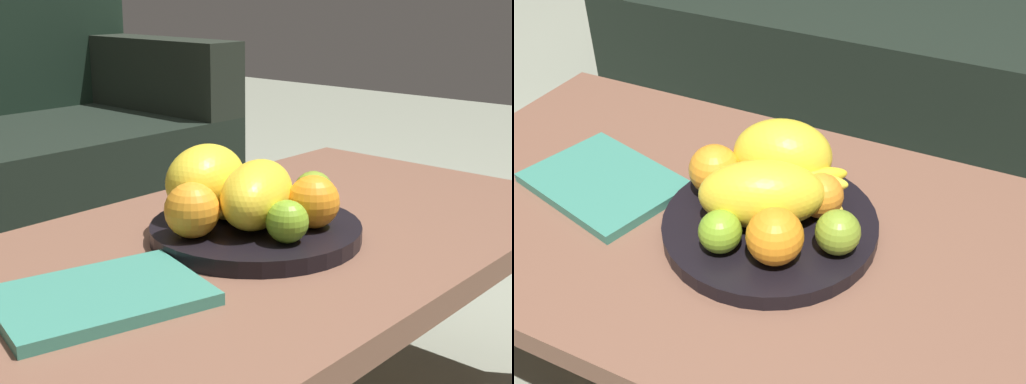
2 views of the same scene
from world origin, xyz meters
The scene contains 11 objects.
coffee_table centered at (0.00, 0.00, 0.35)m, with size 1.23×0.63×0.39m.
fruit_bowl centered at (0.01, 0.00, 0.40)m, with size 0.33×0.33×0.03m, color black.
melon_large_front centered at (0.00, -0.01, 0.47)m, with size 0.18×0.10×0.10m, color yellow.
melon_smaller_beside centered at (-0.01, 0.09, 0.47)m, with size 0.16×0.11×0.11m, color yellow.
orange_front centered at (0.05, -0.08, 0.46)m, with size 0.08×0.08×0.08m, color orange.
orange_left centered at (0.07, 0.04, 0.45)m, with size 0.07×0.07×0.07m, color orange.
orange_right centered at (-0.10, 0.03, 0.46)m, with size 0.08×0.08×0.08m, color orange.
apple_front centered at (-0.03, -0.09, 0.45)m, with size 0.06×0.06×0.06m, color #7CAC28.
apple_left centered at (0.12, -0.02, 0.45)m, with size 0.06×0.06×0.06m, color olive.
banana_bunch centered at (0.03, 0.05, 0.45)m, with size 0.15×0.15×0.06m.
magazine centered at (-0.29, -0.02, 0.40)m, with size 0.25×0.18×0.02m, color #3A8370.
Camera 1 is at (-0.76, -0.70, 0.76)m, focal length 49.98 mm.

